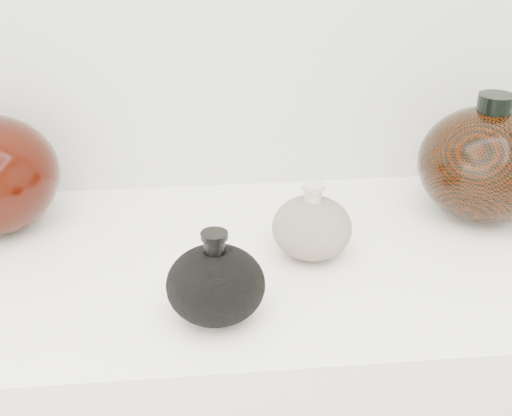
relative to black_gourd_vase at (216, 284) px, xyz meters
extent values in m
cube|color=white|center=(0.03, 0.14, -0.06)|extent=(1.20, 0.50, 0.03)
ellipsoid|color=black|center=(0.00, 0.00, 0.00)|extent=(0.16, 0.16, 0.10)
cylinder|color=black|center=(0.00, 0.00, 0.05)|extent=(0.03, 0.03, 0.03)
cylinder|color=black|center=(0.00, 0.00, 0.07)|extent=(0.04, 0.04, 0.01)
ellipsoid|color=#BBB291|center=(0.14, 0.14, 0.00)|extent=(0.12, 0.12, 0.09)
cylinder|color=#C1B2A0|center=(0.14, 0.14, 0.05)|extent=(0.03, 0.03, 0.03)
cylinder|color=#C1B2A0|center=(0.14, 0.14, 0.06)|extent=(0.03, 0.03, 0.01)
ellipsoid|color=black|center=(0.43, 0.24, 0.04)|extent=(0.24, 0.24, 0.18)
cylinder|color=black|center=(0.43, 0.24, 0.13)|extent=(0.06, 0.06, 0.03)
camera|label=1|loc=(-0.03, -0.73, 0.47)|focal=50.00mm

